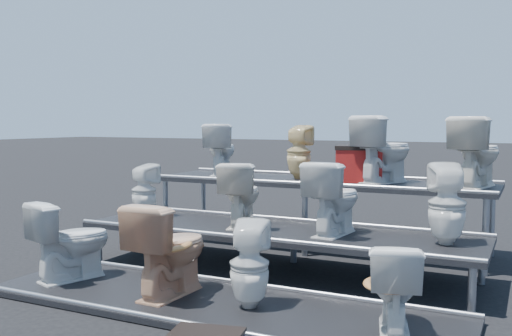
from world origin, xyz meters
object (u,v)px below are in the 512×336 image
at_px(toilet_11, 476,152).
at_px(toilet_2, 250,264).
at_px(toilet_0, 71,240).
at_px(toilet_5, 241,194).
at_px(toilet_3, 394,286).
at_px(toilet_4, 144,191).
at_px(toilet_8, 220,150).
at_px(toilet_9, 299,152).
at_px(red_crate, 360,166).
at_px(toilet_10, 384,149).
at_px(toilet_1, 170,248).
at_px(toilet_6, 334,198).
at_px(toilet_7, 447,204).

bearing_deg(toilet_11, toilet_2, 72.85).
relative_size(toilet_0, toilet_5, 1.11).
bearing_deg(toilet_3, toilet_4, -36.96).
height_order(toilet_0, toilet_5, toilet_5).
relative_size(toilet_8, toilet_9, 1.02).
bearing_deg(toilet_9, toilet_11, -177.11).
relative_size(toilet_2, toilet_4, 1.14).
height_order(toilet_5, toilet_11, toilet_11).
relative_size(toilet_3, toilet_8, 0.96).
bearing_deg(red_crate, toilet_9, 168.76).
bearing_deg(red_crate, toilet_4, -161.21).
distance_m(toilet_2, toilet_11, 3.11).
xyz_separation_m(toilet_0, toilet_10, (2.40, 2.60, 0.81)).
distance_m(toilet_1, toilet_4, 1.83).
bearing_deg(toilet_6, toilet_11, -126.67).
height_order(toilet_4, red_crate, red_crate).
bearing_deg(toilet_11, toilet_8, 12.61).
distance_m(toilet_5, toilet_9, 1.37).
xyz_separation_m(toilet_7, toilet_8, (-3.11, 1.30, 0.37)).
distance_m(toilet_6, toilet_11, 1.82).
bearing_deg(red_crate, toilet_0, -140.66).
bearing_deg(toilet_0, toilet_1, -161.98).
relative_size(toilet_0, red_crate, 1.42).
bearing_deg(toilet_10, toilet_7, 148.31).
relative_size(toilet_1, toilet_9, 1.22).
bearing_deg(toilet_4, toilet_8, -91.46).
bearing_deg(toilet_3, toilet_8, -56.58).
bearing_deg(toilet_3, red_crate, -83.95).
relative_size(toilet_7, toilet_11, 0.96).
bearing_deg(toilet_2, toilet_3, 164.79).
xyz_separation_m(toilet_0, toilet_11, (3.42, 2.60, 0.81)).
distance_m(toilet_2, toilet_9, 2.78).
relative_size(toilet_0, toilet_9, 1.13).
relative_size(toilet_3, toilet_11, 0.85).
bearing_deg(toilet_9, toilet_5, 86.34).
distance_m(toilet_3, toilet_7, 1.39).
relative_size(toilet_6, red_crate, 1.36).
height_order(toilet_0, toilet_6, toilet_6).
relative_size(toilet_5, toilet_6, 0.95).
distance_m(toilet_5, toilet_8, 1.68).
height_order(toilet_6, toilet_10, toilet_10).
bearing_deg(toilet_4, toilet_9, -126.52).
height_order(toilet_0, toilet_2, toilet_0).
relative_size(toilet_7, red_crate, 1.39).
bearing_deg(toilet_10, toilet_0, 71.00).
height_order(toilet_7, toilet_8, toilet_8).
height_order(toilet_7, toilet_9, toilet_9).
xyz_separation_m(toilet_0, toilet_8, (0.18, 2.60, 0.76)).
xyz_separation_m(toilet_2, toilet_3, (1.18, 0.00, -0.03)).
bearing_deg(toilet_2, toilet_1, -15.21).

